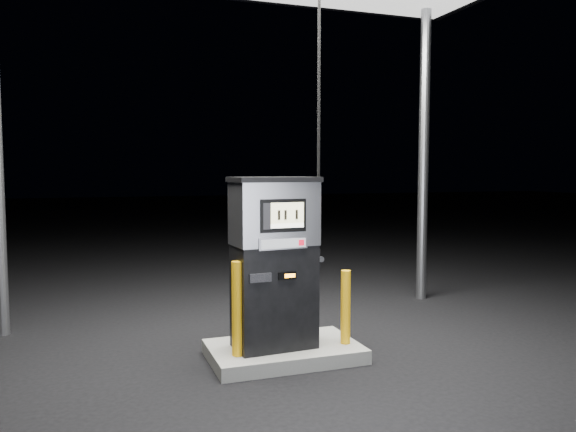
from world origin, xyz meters
name	(u,v)px	position (x,y,z in m)	size (l,w,h in m)	color
ground	(284,358)	(0.00, 0.00, 0.00)	(80.00, 80.00, 0.00)	black
pump_island	(284,352)	(0.00, 0.00, 0.07)	(1.60, 1.00, 0.15)	slate
fuel_dispenser	(274,261)	(-0.12, -0.03, 1.08)	(1.01, 0.59, 3.76)	black
bollard_left	(238,309)	(-0.55, -0.17, 0.63)	(0.13, 0.13, 0.96)	#FEB30E
bollard_right	(346,307)	(0.65, -0.17, 0.55)	(0.11, 0.11, 0.80)	#FEB30E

